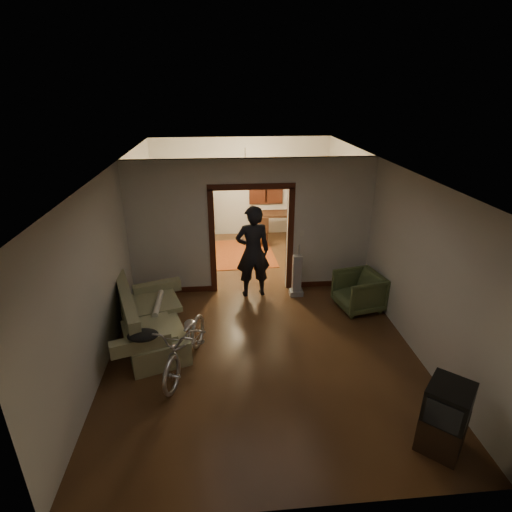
{
  "coord_description": "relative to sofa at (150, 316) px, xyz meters",
  "views": [
    {
      "loc": [
        -0.61,
        -7.0,
        4.07
      ],
      "look_at": [
        0.0,
        -0.3,
        1.2
      ],
      "focal_mm": 28.0,
      "sensor_mm": 36.0,
      "label": 1
    }
  ],
  "objects": [
    {
      "name": "floor",
      "position": [
        1.88,
        1.0,
        -0.46
      ],
      "size": [
        5.0,
        8.5,
        0.01
      ],
      "primitive_type": "cube",
      "color": "#382111",
      "rests_on": "ground"
    },
    {
      "name": "ceiling",
      "position": [
        1.88,
        1.0,
        2.34
      ],
      "size": [
        5.0,
        8.5,
        0.01
      ],
      "primitive_type": "cube",
      "color": "white",
      "rests_on": "floor"
    },
    {
      "name": "wall_back",
      "position": [
        1.88,
        5.25,
        0.94
      ],
      "size": [
        5.0,
        0.02,
        2.8
      ],
      "primitive_type": "cube",
      "color": "beige",
      "rests_on": "floor"
    },
    {
      "name": "wall_left",
      "position": [
        -0.62,
        1.0,
        0.94
      ],
      "size": [
        0.02,
        8.5,
        2.8
      ],
      "primitive_type": "cube",
      "color": "beige",
      "rests_on": "floor"
    },
    {
      "name": "wall_right",
      "position": [
        4.38,
        1.0,
        0.94
      ],
      "size": [
        0.02,
        8.5,
        2.8
      ],
      "primitive_type": "cube",
      "color": "beige",
      "rests_on": "floor"
    },
    {
      "name": "partition_wall",
      "position": [
        1.88,
        1.75,
        0.94
      ],
      "size": [
        5.0,
        0.14,
        2.8
      ],
      "primitive_type": "cube",
      "color": "beige",
      "rests_on": "floor"
    },
    {
      "name": "door_casing",
      "position": [
        1.88,
        1.75,
        0.64
      ],
      "size": [
        1.74,
        0.2,
        2.32
      ],
      "primitive_type": "cube",
      "color": "#38160C",
      "rests_on": "floor"
    },
    {
      "name": "far_window",
      "position": [
        2.58,
        5.21,
        1.09
      ],
      "size": [
        0.98,
        0.06,
        1.28
      ],
      "primitive_type": "cube",
      "color": "black",
      "rests_on": "wall_back"
    },
    {
      "name": "chandelier",
      "position": [
        1.88,
        3.5,
        1.89
      ],
      "size": [
        0.24,
        0.24,
        0.24
      ],
      "primitive_type": "sphere",
      "color": "#FFE0A5",
      "rests_on": "ceiling"
    },
    {
      "name": "light_switch",
      "position": [
        2.93,
        1.67,
        0.79
      ],
      "size": [
        0.08,
        0.01,
        0.12
      ],
      "primitive_type": "cube",
      "color": "silver",
      "rests_on": "partition_wall"
    },
    {
      "name": "sofa",
      "position": [
        0.0,
        0.0,
        0.0
      ],
      "size": [
        1.48,
        2.17,
        0.91
      ],
      "primitive_type": "cube",
      "rotation": [
        0.0,
        0.0,
        0.32
      ],
      "color": "#6F724C",
      "rests_on": "floor"
    },
    {
      "name": "rolled_paper",
      "position": [
        0.1,
        0.3,
        0.07
      ],
      "size": [
        0.1,
        0.83,
        0.1
      ],
      "primitive_type": "cylinder",
      "rotation": [
        1.57,
        0.0,
        0.0
      ],
      "color": "beige",
      "rests_on": "sofa"
    },
    {
      "name": "jacket",
      "position": [
        0.05,
        -0.91,
        0.22
      ],
      "size": [
        0.46,
        0.34,
        0.13
      ],
      "primitive_type": "ellipsoid",
      "color": "black",
      "rests_on": "sofa"
    },
    {
      "name": "bicycle",
      "position": [
        0.66,
        -0.84,
        -0.01
      ],
      "size": [
        1.05,
        1.81,
        0.9
      ],
      "primitive_type": "imported",
      "rotation": [
        0.0,
        0.0,
        -0.28
      ],
      "color": "silver",
      "rests_on": "floor"
    },
    {
      "name": "armchair",
      "position": [
        3.89,
        0.69,
        -0.08
      ],
      "size": [
        0.96,
        0.95,
        0.75
      ],
      "primitive_type": "imported",
      "rotation": [
        0.0,
        0.0,
        -1.37
      ],
      "color": "#485731",
      "rests_on": "floor"
    },
    {
      "name": "tv_stand",
      "position": [
        3.83,
        -2.62,
        -0.22
      ],
      "size": [
        0.71,
        0.71,
        0.48
      ],
      "primitive_type": "cube",
      "rotation": [
        0.0,
        0.0,
        0.83
      ],
      "color": "black",
      "rests_on": "floor"
    },
    {
      "name": "crt_tv",
      "position": [
        3.83,
        -2.62,
        0.22
      ],
      "size": [
        0.7,
        0.71,
        0.45
      ],
      "primitive_type": "cube",
      "rotation": [
        0.0,
        0.0,
        0.83
      ],
      "color": "black",
      "rests_on": "tv_stand"
    },
    {
      "name": "vacuum",
      "position": [
        2.79,
        1.34,
        -0.01
      ],
      "size": [
        0.32,
        0.28,
        0.9
      ],
      "primitive_type": "cube",
      "rotation": [
        0.0,
        0.0,
        0.25
      ],
      "color": "gray",
      "rests_on": "floor"
    },
    {
      "name": "person",
      "position": [
        1.88,
        1.46,
        0.51
      ],
      "size": [
        0.76,
        0.54,
        1.94
      ],
      "primitive_type": "imported",
      "rotation": [
        0.0,
        0.0,
        3.26
      ],
      "color": "black",
      "rests_on": "floor"
    },
    {
      "name": "oriental_rug",
      "position": [
        1.83,
        3.69,
        -0.45
      ],
      "size": [
        1.61,
        2.07,
        0.02
      ],
      "primitive_type": "cube",
      "rotation": [
        0.0,
        0.0,
        0.05
      ],
      "color": "maroon",
      "rests_on": "floor"
    },
    {
      "name": "locker",
      "position": [
        0.5,
        4.7,
        0.36
      ],
      "size": [
        0.91,
        0.66,
        1.64
      ],
      "primitive_type": "cube",
      "rotation": [
        0.0,
        0.0,
        -0.28
      ],
      "color": "#283620",
      "rests_on": "floor"
    },
    {
      "name": "globe",
      "position": [
        0.5,
        4.7,
        1.48
      ],
      "size": [
        0.3,
        0.3,
        0.3
      ],
      "primitive_type": "sphere",
      "color": "#1E5972",
      "rests_on": "locker"
    },
    {
      "name": "desk",
      "position": [
        2.88,
        4.52,
        -0.04
      ],
      "size": [
        1.16,
        0.72,
        0.82
      ],
      "primitive_type": "cube",
      "rotation": [
        0.0,
        0.0,
        -0.09
      ],
      "color": "black",
      "rests_on": "floor"
    },
    {
      "name": "desk_chair",
      "position": [
        2.32,
        4.19,
        -0.02
      ],
      "size": [
        0.48,
        0.48,
        0.88
      ],
      "primitive_type": "cube",
      "rotation": [
        0.0,
        0.0,
        -0.29
      ],
      "color": "black",
      "rests_on": "floor"
    }
  ]
}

